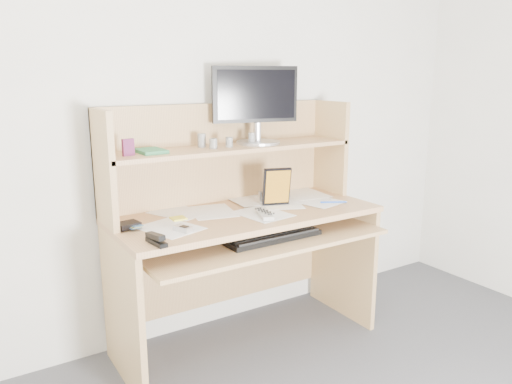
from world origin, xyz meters
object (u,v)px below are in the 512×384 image
keyboard (271,235)px  monitor (256,103)px  tv_remote (265,214)px  desk (239,219)px  game_case (277,187)px

keyboard → monitor: (0.14, 0.36, 0.64)m
tv_remote → keyboard: bearing=-66.8°
desk → keyboard: (0.03, -0.26, -0.03)m
tv_remote → desk: bearing=119.2°
keyboard → monitor: bearing=68.5°
keyboard → game_case: bearing=48.8°
keyboard → desk: bearing=96.5°
desk → game_case: bearing=-20.0°
desk → monitor: size_ratio=2.93×
tv_remote → game_case: bearing=59.7°
monitor → tv_remote: bearing=-101.9°
keyboard → tv_remote: (-0.00, 0.06, 0.10)m
game_case → desk: bearing=178.4°
desk → tv_remote: size_ratio=7.11×
tv_remote → monitor: bearing=86.0°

